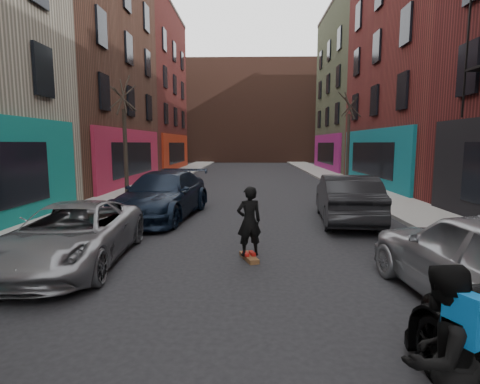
# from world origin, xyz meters

# --- Properties ---
(sidewalk_left) EXTENTS (2.50, 84.00, 0.13)m
(sidewalk_left) POSITION_xyz_m (-6.25, 30.00, 0.07)
(sidewalk_left) COLOR gray
(sidewalk_left) RESTS_ON ground
(sidewalk_right) EXTENTS (2.50, 84.00, 0.13)m
(sidewalk_right) POSITION_xyz_m (6.25, 30.00, 0.07)
(sidewalk_right) COLOR gray
(sidewalk_right) RESTS_ON ground
(building_far) EXTENTS (40.00, 10.00, 14.00)m
(building_far) POSITION_xyz_m (0.00, 56.00, 7.00)
(building_far) COLOR #47281E
(building_far) RESTS_ON ground
(tree_left_far) EXTENTS (2.00, 2.00, 6.50)m
(tree_left_far) POSITION_xyz_m (-6.20, 18.00, 3.38)
(tree_left_far) COLOR black
(tree_left_far) RESTS_ON sidewalk_left
(tree_right_far) EXTENTS (2.00, 2.00, 6.80)m
(tree_right_far) POSITION_xyz_m (6.20, 24.00, 3.53)
(tree_right_far) COLOR black
(tree_right_far) RESTS_ON sidewalk_right
(parked_left_far) EXTENTS (2.51, 4.94, 1.34)m
(parked_left_far) POSITION_xyz_m (-3.99, 7.63, 0.67)
(parked_left_far) COLOR gray
(parked_left_far) RESTS_ON ground
(parked_left_end) EXTENTS (2.98, 5.89, 1.64)m
(parked_left_end) POSITION_xyz_m (-3.20, 12.89, 0.82)
(parked_left_end) COLOR black
(parked_left_end) RESTS_ON ground
(parked_right_end) EXTENTS (2.19, 5.04, 1.61)m
(parked_right_end) POSITION_xyz_m (3.20, 12.32, 0.81)
(parked_right_end) COLOR black
(parked_right_end) RESTS_ON ground
(skateboard) EXTENTS (0.47, 0.83, 0.10)m
(skateboard) POSITION_xyz_m (-0.09, 8.03, 0.05)
(skateboard) COLOR brown
(skateboard) RESTS_ON ground
(skateboarder) EXTENTS (0.68, 0.55, 1.60)m
(skateboarder) POSITION_xyz_m (-0.09, 8.03, 0.90)
(skateboarder) COLOR black
(skateboarder) RESTS_ON skateboard
(pedestrian) EXTENTS (1.01, 0.93, 1.67)m
(pedestrian) POSITION_xyz_m (1.56, 2.73, 0.84)
(pedestrian) COLOR black
(pedestrian) RESTS_ON ground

